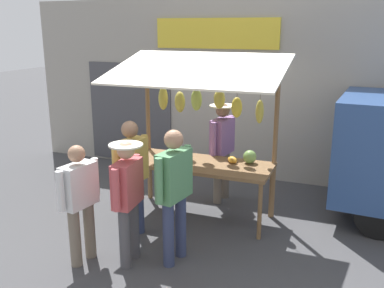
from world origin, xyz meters
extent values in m
plane|color=#424244|center=(0.00, 0.00, 0.00)|extent=(40.00, 40.00, 0.00)
cube|color=#9E998E|center=(0.00, -2.20, 1.70)|extent=(9.00, 0.25, 3.40)
cube|color=yellow|center=(0.45, -2.06, 2.75)|extent=(2.40, 0.06, 0.56)
cube|color=#47474C|center=(2.35, -2.07, 1.10)|extent=(1.90, 0.04, 2.10)
cube|color=brown|center=(0.00, 0.00, 0.85)|extent=(2.20, 0.90, 0.05)
cylinder|color=brown|center=(1.04, 0.39, 0.41)|extent=(0.06, 0.06, 0.83)
cylinder|color=brown|center=(-1.04, 0.39, 0.41)|extent=(0.06, 0.06, 0.83)
cylinder|color=brown|center=(1.04, -0.39, 0.41)|extent=(0.06, 0.06, 0.83)
cylinder|color=brown|center=(-1.04, -0.39, 0.41)|extent=(0.06, 0.06, 0.83)
cylinder|color=brown|center=(1.06, -0.40, 1.18)|extent=(0.07, 0.07, 2.35)
cylinder|color=brown|center=(-1.06, -0.40, 1.18)|extent=(0.07, 0.07, 2.35)
cylinder|color=brown|center=(0.00, -0.40, 2.15)|extent=(2.12, 0.06, 0.06)
cube|color=beige|center=(0.00, 0.15, 2.30)|extent=(2.50, 1.46, 0.39)
cylinder|color=brown|center=(-0.81, -0.38, 1.99)|extent=(0.01, 0.01, 0.32)
ellipsoid|color=gold|center=(-0.81, -0.38, 1.65)|extent=(0.12, 0.15, 0.36)
cylinder|color=brown|center=(-0.46, -0.37, 2.00)|extent=(0.01, 0.01, 0.30)
ellipsoid|color=yellow|center=(-0.46, -0.37, 1.70)|extent=(0.17, 0.14, 0.31)
cylinder|color=brown|center=(-0.17, -0.42, 2.05)|extent=(0.01, 0.01, 0.20)
ellipsoid|color=gold|center=(-0.17, -0.42, 1.80)|extent=(0.25, 0.24, 0.30)
cylinder|color=brown|center=(0.18, -0.35, 2.05)|extent=(0.01, 0.01, 0.20)
ellipsoid|color=#B2CC4C|center=(0.18, -0.35, 1.78)|extent=(0.18, 0.14, 0.34)
cylinder|color=brown|center=(0.48, -0.39, 2.02)|extent=(0.01, 0.01, 0.26)
ellipsoid|color=gold|center=(0.48, -0.39, 1.72)|extent=(0.25, 0.25, 0.33)
cylinder|color=brown|center=(0.76, -0.38, 2.05)|extent=(0.01, 0.01, 0.20)
ellipsoid|color=gold|center=(0.76, -0.38, 1.76)|extent=(0.18, 0.21, 0.37)
sphere|color=#729E4C|center=(-0.71, -0.26, 0.98)|extent=(0.20, 0.20, 0.20)
ellipsoid|color=gold|center=(-0.47, -0.17, 0.93)|extent=(0.21, 0.21, 0.10)
cylinder|color=#726656|center=(-0.14, -0.89, 0.42)|extent=(0.14, 0.14, 0.83)
cylinder|color=#726656|center=(-0.10, -0.61, 0.42)|extent=(0.14, 0.14, 0.83)
cube|color=#93669E|center=(-0.12, -0.75, 1.13)|extent=(0.30, 0.53, 0.59)
cylinder|color=#93669E|center=(-0.17, -1.06, 1.15)|extent=(0.09, 0.09, 0.54)
cylinder|color=#93669E|center=(-0.07, -0.44, 1.15)|extent=(0.09, 0.09, 0.54)
sphere|color=#8C664C|center=(-0.12, -0.75, 1.57)|extent=(0.23, 0.23, 0.23)
cylinder|color=beige|center=(-0.12, -0.75, 1.63)|extent=(0.43, 0.43, 0.02)
cylinder|color=#4C4C51|center=(0.32, 1.71, 0.39)|extent=(0.14, 0.14, 0.78)
cylinder|color=#4C4C51|center=(0.34, 1.45, 0.39)|extent=(0.14, 0.14, 0.78)
cube|color=#BF4C51|center=(0.33, 1.58, 1.05)|extent=(0.26, 0.49, 0.55)
cylinder|color=#BF4C51|center=(0.31, 1.88, 1.08)|extent=(0.09, 0.09, 0.51)
cylinder|color=#BF4C51|center=(0.35, 1.29, 1.08)|extent=(0.09, 0.09, 0.51)
sphere|color=tan|center=(0.33, 1.58, 1.47)|extent=(0.21, 0.21, 0.21)
cylinder|color=beige|center=(0.33, 1.58, 1.53)|extent=(0.41, 0.41, 0.02)
cylinder|color=navy|center=(-0.16, 1.48, 0.42)|extent=(0.14, 0.14, 0.84)
cylinder|color=navy|center=(-0.20, 1.20, 0.42)|extent=(0.14, 0.14, 0.84)
cube|color=#518C5B|center=(-0.18, 1.34, 1.14)|extent=(0.30, 0.54, 0.60)
cylinder|color=#518C5B|center=(-0.13, 1.65, 1.17)|extent=(0.09, 0.09, 0.55)
cylinder|color=#518C5B|center=(-0.23, 1.03, 1.17)|extent=(0.09, 0.09, 0.55)
sphere|color=#A87A5B|center=(-0.18, 1.34, 1.59)|extent=(0.23, 0.23, 0.23)
cylinder|color=navy|center=(0.65, 1.09, 0.41)|extent=(0.14, 0.14, 0.83)
cylinder|color=navy|center=(0.61, 0.82, 0.41)|extent=(0.14, 0.14, 0.83)
cube|color=gold|center=(0.63, 0.96, 1.12)|extent=(0.30, 0.53, 0.59)
cylinder|color=gold|center=(0.68, 1.26, 1.14)|extent=(0.09, 0.09, 0.54)
cylinder|color=gold|center=(0.58, 0.65, 1.14)|extent=(0.09, 0.09, 0.54)
sphere|color=#8C664C|center=(0.63, 0.96, 1.56)|extent=(0.23, 0.23, 0.23)
cylinder|color=#726656|center=(0.91, 1.90, 0.38)|extent=(0.14, 0.14, 0.75)
cylinder|color=#726656|center=(0.87, 1.65, 0.38)|extent=(0.14, 0.14, 0.75)
cube|color=silver|center=(0.89, 1.77, 1.02)|extent=(0.29, 0.48, 0.53)
cylinder|color=silver|center=(0.94, 2.06, 1.04)|extent=(0.09, 0.09, 0.49)
cylinder|color=silver|center=(0.84, 1.49, 1.04)|extent=(0.09, 0.09, 0.49)
sphere|color=#A87A5B|center=(0.89, 1.77, 1.42)|extent=(0.21, 0.21, 0.21)
cylinder|color=black|center=(-2.58, -0.26, 0.33)|extent=(0.67, 0.22, 0.66)
cylinder|color=black|center=(-2.69, -1.92, 0.33)|extent=(0.67, 0.22, 0.66)
camera|label=1|loc=(-2.17, 5.80, 2.87)|focal=40.13mm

